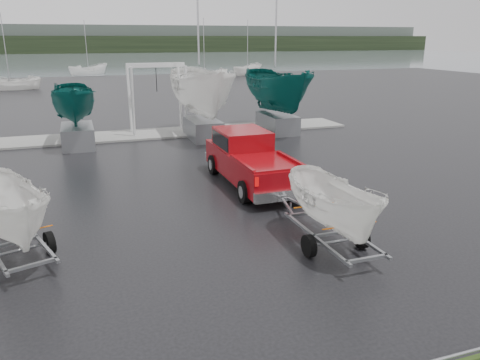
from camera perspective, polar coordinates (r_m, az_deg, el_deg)
ground_plane at (r=15.45m, az=-13.91°, el=-4.44°), size 120.00×120.00×0.00m
lake at (r=114.53m, az=-19.06°, el=13.36°), size 300.00×300.00×0.00m
dock at (r=27.96m, az=-16.59°, el=5.03°), size 30.00×3.00×0.12m
treeline at (r=184.41m, az=-19.46°, el=15.31°), size 300.00×8.00×6.00m
far_hill at (r=192.40m, az=-19.54°, el=15.94°), size 300.00×6.00×10.00m
pickup_truck at (r=18.30m, az=1.03°, el=2.84°), size 2.24×5.99×1.99m
trailer_hitched at (r=12.27m, az=11.72°, el=2.23°), size 1.78×3.61×4.52m
trailer_parked at (r=12.81m, az=-27.01°, el=2.10°), size 2.27×3.79×4.84m
boat_hoist at (r=27.89m, az=-10.11°, el=10.90°), size 3.30×2.18×4.12m
keelboat_1 at (r=25.69m, az=-19.76°, el=11.24°), size 2.15×3.20×6.81m
keelboat_2 at (r=26.24m, az=-4.77°, el=14.92°), size 2.88×3.20×11.06m
keelboat_3 at (r=28.08m, az=4.74°, el=14.45°), size 2.69×3.20×10.87m
moored_boat_1 at (r=57.90m, az=-26.14°, el=9.85°), size 2.81×2.75×11.25m
moored_boat_2 at (r=65.92m, az=-4.33°, el=12.17°), size 3.64×3.66×11.43m
moored_boat_3 at (r=73.52m, az=0.92°, el=12.71°), size 3.58×3.57×11.35m
moored_boat_5 at (r=78.23m, az=-17.95°, el=12.18°), size 3.24×3.21×11.20m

